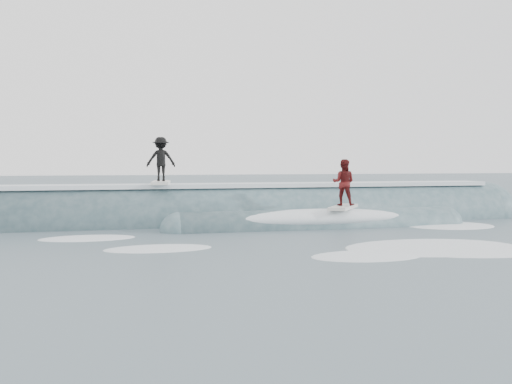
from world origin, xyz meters
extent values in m
plane|color=#384953|center=(0.00, 0.00, 0.00)|extent=(160.00, 160.00, 0.00)
cylinder|color=#344F58|center=(0.00, 4.88, 0.00)|extent=(18.86, 2.44, 2.44)
sphere|color=#344F58|center=(9.43, 4.88, 0.00)|extent=(2.44, 2.44, 2.44)
cylinder|color=#344F58|center=(1.80, 2.68, 0.00)|extent=(9.00, 1.18, 1.18)
sphere|color=#344F58|center=(-2.70, 2.68, 0.00)|extent=(1.18, 1.18, 1.18)
sphere|color=#344F58|center=(6.30, 2.68, 0.00)|extent=(1.18, 1.18, 1.18)
cube|color=white|center=(0.00, 4.88, 1.29)|extent=(18.00, 1.30, 0.14)
ellipsoid|color=white|center=(1.80, 2.68, 0.30)|extent=(7.60, 1.30, 0.60)
cube|color=silver|center=(-3.03, 4.88, 1.41)|extent=(0.82, 2.06, 0.10)
imported|color=black|center=(-3.03, 4.88, 2.19)|extent=(0.96, 0.57, 1.47)
cube|color=silver|center=(2.61, 2.68, 0.64)|extent=(1.62, 1.94, 0.10)
imported|color=#4A0E0E|center=(2.61, 2.68, 1.44)|extent=(0.91, 0.85, 1.49)
ellipsoid|color=white|center=(-3.57, -0.57, 0.00)|extent=(2.71, 1.85, 0.10)
ellipsoid|color=white|center=(0.84, -2.81, 0.00)|extent=(2.14, 1.46, 0.10)
ellipsoid|color=white|center=(6.11, 2.12, 0.00)|extent=(2.81, 1.91, 0.10)
ellipsoid|color=white|center=(2.97, -2.00, 0.00)|extent=(3.58, 2.44, 0.10)
ellipsoid|color=white|center=(-5.31, 1.78, 0.00)|extent=(2.07, 1.41, 0.10)
ellipsoid|color=white|center=(4.01, -2.90, 0.00)|extent=(3.18, 2.17, 0.10)
cylinder|color=#344F58|center=(6.81, 18.00, 0.00)|extent=(22.00, 0.80, 0.80)
cylinder|color=#344F58|center=(-4.32, 22.00, 0.00)|extent=(22.00, 0.60, 0.60)
camera|label=1|loc=(-4.66, -14.38, 2.09)|focal=40.00mm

